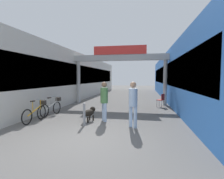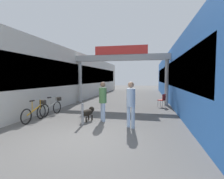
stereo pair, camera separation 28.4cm
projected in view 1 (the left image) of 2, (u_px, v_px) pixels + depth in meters
ground_plane at (86, 139)px, 5.60m from camera, size 80.00×80.00×0.00m
storefront_left at (73, 77)px, 17.17m from camera, size 3.00×26.00×4.09m
storefront_right at (182, 77)px, 15.34m from camera, size 3.00×26.00×4.09m
arcade_sign_gateway at (120, 63)px, 13.25m from camera, size 7.40×0.47×4.37m
pedestrian_with_dog at (104, 99)px, 7.92m from camera, size 0.47×0.47×1.79m
pedestrian_companion at (133, 101)px, 6.89m from camera, size 0.47×0.47×1.82m
dog_on_leash at (89, 112)px, 7.99m from camera, size 0.52×0.88×0.62m
bicycle_orange_nearest at (36, 112)px, 7.90m from camera, size 0.46×1.69×0.98m
bicycle_silver_second at (52, 107)px, 9.22m from camera, size 0.46×1.68×0.98m
bollard_post_metal at (84, 114)px, 7.23m from camera, size 0.10×0.10×0.94m
cafe_chair_red_nearer at (161, 99)px, 11.81m from camera, size 0.55×0.55×0.89m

